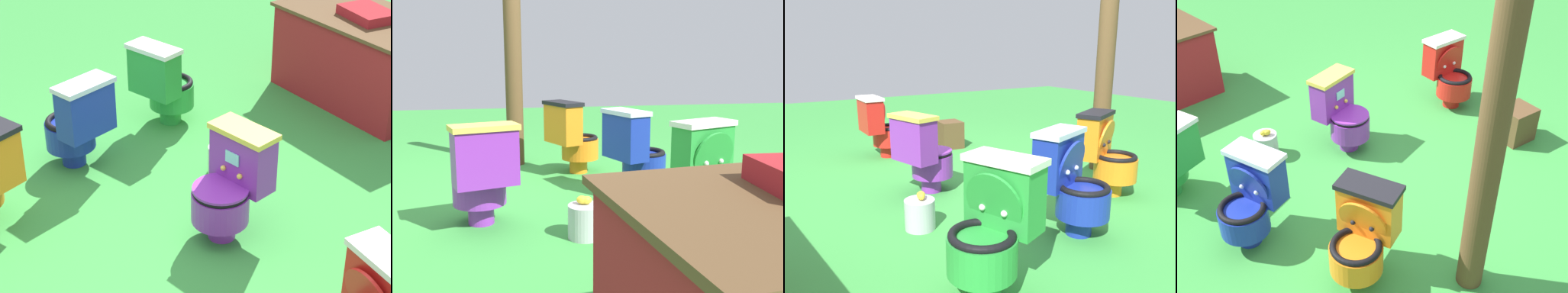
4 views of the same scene
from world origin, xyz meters
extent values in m
plane|color=green|center=(0.00, 0.00, 0.00)|extent=(14.00, 14.00, 0.00)
cylinder|color=orange|center=(-0.82, -0.91, 0.07)|extent=(0.24, 0.24, 0.14)
cylinder|color=orange|center=(-0.84, -0.91, 0.24)|extent=(0.49, 0.49, 0.20)
torus|color=black|center=(-0.84, -0.91, 0.35)|extent=(0.47, 0.47, 0.04)
cylinder|color=black|center=(-0.84, -0.91, 0.30)|extent=(0.32, 0.32, 0.01)
cube|color=orange|center=(-0.66, -0.83, 0.51)|extent=(0.34, 0.45, 0.37)
cube|color=black|center=(-0.66, -0.83, 0.71)|extent=(0.38, 0.48, 0.04)
cube|color=#8CE0E5|center=(-0.75, -0.87, 0.56)|extent=(0.05, 0.10, 0.08)
cylinder|color=orange|center=(-0.75, -0.87, 0.49)|extent=(0.23, 0.36, 0.35)
sphere|color=black|center=(-0.73, -0.94, 0.46)|extent=(0.04, 0.04, 0.04)
sphere|color=black|center=(-0.78, -0.81, 0.46)|extent=(0.04, 0.04, 0.04)
cylinder|color=purple|center=(0.09, 0.43, 0.07)|extent=(0.22, 0.22, 0.14)
cylinder|color=purple|center=(0.10, 0.41, 0.24)|extent=(0.46, 0.46, 0.20)
torus|color=black|center=(0.10, 0.41, 0.35)|extent=(0.44, 0.44, 0.04)
cylinder|color=#EACC4C|center=(0.10, 0.41, 0.30)|extent=(0.30, 0.30, 0.01)
cube|color=purple|center=(0.05, 0.60, 0.51)|extent=(0.45, 0.29, 0.37)
cube|color=#EACC4C|center=(0.05, 0.60, 0.71)|extent=(0.48, 0.32, 0.04)
cube|color=#8CE0E5|center=(0.07, 0.50, 0.56)|extent=(0.11, 0.04, 0.08)
cylinder|color=purple|center=(0.10, 0.41, 0.37)|extent=(0.44, 0.44, 0.02)
sphere|color=#EACC4C|center=(0.14, 0.52, 0.46)|extent=(0.04, 0.04, 0.04)
sphere|color=#EACC4C|center=(0.01, 0.48, 0.46)|extent=(0.04, 0.04, 0.04)
cylinder|color=#192D9E|center=(-1.24, -0.09, 0.07)|extent=(0.23, 0.23, 0.14)
cylinder|color=#192D9E|center=(-1.26, -0.10, 0.24)|extent=(0.48, 0.48, 0.20)
torus|color=black|center=(-1.26, -0.10, 0.35)|extent=(0.46, 0.46, 0.04)
cylinder|color=silver|center=(-1.26, -0.10, 0.30)|extent=(0.31, 0.31, 0.01)
cube|color=#192D9E|center=(-1.07, -0.03, 0.51)|extent=(0.32, 0.45, 0.37)
cube|color=silver|center=(-1.07, -0.03, 0.71)|extent=(0.35, 0.48, 0.04)
cube|color=#8CE0E5|center=(-1.16, -0.06, 0.56)|extent=(0.05, 0.11, 0.08)
cylinder|color=#192D9E|center=(-1.16, -0.06, 0.49)|extent=(0.21, 0.36, 0.35)
sphere|color=silver|center=(-1.14, -0.13, 0.46)|extent=(0.04, 0.04, 0.04)
sphere|color=silver|center=(-1.19, 0.00, 0.46)|extent=(0.04, 0.04, 0.04)
cylinder|color=green|center=(-1.49, 0.86, 0.07)|extent=(0.23, 0.23, 0.14)
cylinder|color=green|center=(-1.50, 0.88, 0.24)|extent=(0.48, 0.48, 0.20)
torus|color=black|center=(-1.50, 0.88, 0.35)|extent=(0.46, 0.46, 0.04)
cylinder|color=white|center=(-1.50, 0.88, 0.30)|extent=(0.31, 0.31, 0.01)
cube|color=green|center=(-1.43, 0.69, 0.51)|extent=(0.45, 0.33, 0.37)
cube|color=white|center=(-1.43, 0.69, 0.71)|extent=(0.48, 0.36, 0.04)
cube|color=#8CE0E5|center=(-1.46, 0.78, 0.56)|extent=(0.11, 0.05, 0.08)
cylinder|color=green|center=(-1.46, 0.78, 0.49)|extent=(0.36, 0.21, 0.35)
sphere|color=white|center=(-1.53, 0.76, 0.46)|extent=(0.04, 0.04, 0.04)
sphere|color=white|center=(-1.40, 0.81, 0.46)|extent=(0.04, 0.04, 0.04)
cylinder|color=red|center=(1.44, 0.36, 0.07)|extent=(0.18, 0.18, 0.14)
cylinder|color=red|center=(1.44, 0.34, 0.24)|extent=(0.37, 0.37, 0.20)
torus|color=black|center=(1.44, 0.34, 0.35)|extent=(0.36, 0.36, 0.04)
cylinder|color=white|center=(1.44, 0.34, 0.30)|extent=(0.24, 0.24, 0.01)
cube|color=red|center=(1.44, 0.54, 0.51)|extent=(0.41, 0.19, 0.37)
cube|color=white|center=(1.44, 0.54, 0.71)|extent=(0.44, 0.22, 0.04)
cube|color=#8CE0E5|center=(1.44, 0.44, 0.56)|extent=(0.11, 0.01, 0.08)
cylinder|color=red|center=(1.44, 0.44, 0.49)|extent=(0.35, 0.09, 0.35)
sphere|color=white|center=(1.51, 0.44, 0.46)|extent=(0.04, 0.04, 0.04)
sphere|color=white|center=(1.37, 0.44, 0.46)|extent=(0.04, 0.04, 0.04)
cylinder|color=brown|center=(-0.22, -1.40, 1.05)|extent=(0.18, 0.18, 2.09)
cube|color=brown|center=(1.45, -0.48, 0.17)|extent=(0.33, 0.30, 0.34)
cylinder|color=#B7B7BF|center=(-0.57, 0.83, 0.11)|extent=(0.22, 0.22, 0.22)
ellipsoid|color=yellow|center=(-0.57, 0.81, 0.25)|extent=(0.07, 0.05, 0.05)
ellipsoid|color=yellow|center=(-0.56, 0.80, 0.25)|extent=(0.07, 0.05, 0.05)
ellipsoid|color=yellow|center=(-0.59, 0.82, 0.25)|extent=(0.07, 0.05, 0.05)
camera|label=1|loc=(3.39, -1.56, 2.88)|focal=67.39mm
camera|label=2|loc=(-0.06, 3.68, 1.16)|focal=43.46mm
camera|label=3|loc=(-3.08, 1.87, 1.29)|focal=36.88mm
camera|label=4|loc=(-2.24, -2.81, 2.83)|focal=46.49mm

